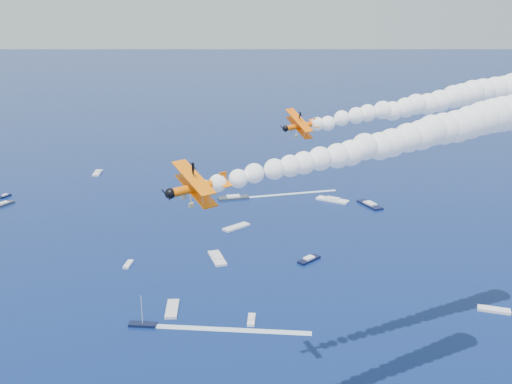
{
  "coord_description": "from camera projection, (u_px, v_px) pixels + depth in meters",
  "views": [
    {
      "loc": [
        6.09,
        -58.82,
        75.79
      ],
      "look_at": [
        2.1,
        23.79,
        49.17
      ],
      "focal_mm": 41.44,
      "sensor_mm": 36.0,
      "label": 1
    }
  ],
  "objects": [
    {
      "name": "biplane_lead",
      "position": [
        301.0,
        126.0,
        96.33
      ],
      "size": [
        9.31,
        10.21,
        7.04
      ],
      "primitive_type": null,
      "rotation": [
        -0.38,
        0.07,
        3.63
      ],
      "color": "#FF6105"
    },
    {
      "name": "biplane_trail",
      "position": [
        198.0,
        187.0,
        73.76
      ],
      "size": [
        12.39,
        13.4,
        8.14
      ],
      "primitive_type": null,
      "rotation": [
        -0.22,
        0.07,
        3.69
      ],
      "color": "#FE6D05"
    },
    {
      "name": "smoke_trail_lead",
      "position": [
        446.0,
        99.0,
        107.83
      ],
      "size": [
        62.83,
        53.27,
        10.71
      ],
      "primitive_type": null,
      "rotation": [
        0.0,
        0.0,
        3.63
      ],
      "color": "white"
    },
    {
      "name": "smoke_trail_trail",
      "position": [
        387.0,
        143.0,
        86.94
      ],
      "size": [
        62.98,
        57.06,
        10.71
      ],
      "primitive_type": null,
      "rotation": [
        0.0,
        0.0,
        3.69
      ],
      "color": "white"
    },
    {
      "name": "spectator_boats",
      "position": [
        220.0,
        256.0,
        183.89
      ],
      "size": [
        224.25,
        187.53,
        0.7
      ],
      "color": "#303640",
      "rests_on": "ground"
    },
    {
      "name": "boat_wakes",
      "position": [
        271.0,
        244.0,
        194.15
      ],
      "size": [
        53.04,
        116.33,
        0.04
      ],
      "color": "white",
      "rests_on": "ground"
    }
  ]
}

